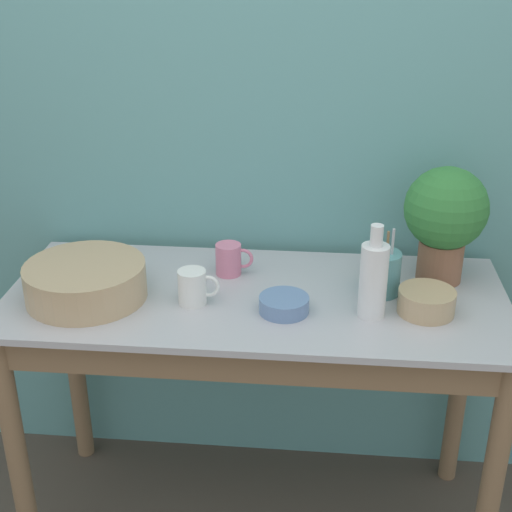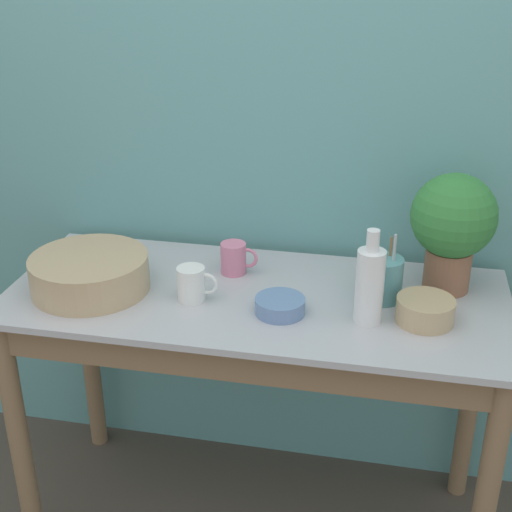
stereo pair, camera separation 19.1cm
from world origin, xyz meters
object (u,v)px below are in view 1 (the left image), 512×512
(potted_plant, at_px, (445,216))
(bottle_tall, at_px, (373,279))
(bowl_small_tan, at_px, (426,302))
(mug_pink, at_px, (229,259))
(utensil_cup, at_px, (381,273))
(bowl_small_blue, at_px, (284,304))
(mug_white, at_px, (193,287))
(bowl_wash_large, at_px, (86,281))

(potted_plant, bearing_deg, bottle_tall, -131.77)
(bottle_tall, xyz_separation_m, bowl_small_tan, (0.15, 0.03, -0.08))
(mug_pink, relative_size, utensil_cup, 0.56)
(mug_pink, bearing_deg, bowl_small_blue, -50.76)
(potted_plant, height_order, mug_pink, potted_plant)
(mug_white, xyz_separation_m, utensil_cup, (0.52, 0.11, 0.01))
(bowl_small_blue, distance_m, bowl_small_tan, 0.38)
(potted_plant, xyz_separation_m, mug_white, (-0.70, -0.21, -0.15))
(mug_white, distance_m, bowl_small_tan, 0.64)
(bottle_tall, relative_size, mug_white, 2.25)
(bottle_tall, xyz_separation_m, utensil_cup, (0.03, 0.13, -0.05))
(bottle_tall, distance_m, mug_white, 0.49)
(mug_pink, bearing_deg, mug_white, -111.76)
(mug_white, relative_size, utensil_cup, 0.57)
(bottle_tall, relative_size, bowl_small_blue, 1.92)
(mug_pink, distance_m, mug_white, 0.21)
(mug_white, bearing_deg, bottle_tall, -2.65)
(potted_plant, bearing_deg, utensil_cup, -150.13)
(utensil_cup, bearing_deg, potted_plant, 29.87)
(potted_plant, bearing_deg, mug_white, -163.07)
(bottle_tall, bearing_deg, bowl_small_blue, -179.15)
(bowl_small_blue, distance_m, utensil_cup, 0.30)
(bowl_small_blue, bearing_deg, mug_white, 174.11)
(bowl_wash_large, bearing_deg, bowl_small_blue, -2.92)
(bowl_small_blue, xyz_separation_m, bowl_small_tan, (0.38, 0.03, 0.01))
(bottle_tall, xyz_separation_m, bowl_small_blue, (-0.23, -0.00, -0.09))
(bowl_small_blue, height_order, bowl_small_tan, bowl_small_tan)
(bowl_small_blue, bearing_deg, bowl_small_tan, 4.71)
(mug_pink, height_order, mug_white, mug_white)
(mug_white, bearing_deg, potted_plant, 16.93)
(bowl_wash_large, bearing_deg, mug_white, -0.44)
(mug_pink, bearing_deg, bottle_tall, -27.38)
(potted_plant, relative_size, bowl_small_blue, 2.52)
(mug_pink, xyz_separation_m, utensil_cup, (0.44, -0.08, 0.02))
(bowl_small_blue, bearing_deg, utensil_cup, 27.08)
(mug_white, xyz_separation_m, bowl_small_blue, (0.25, -0.03, -0.03))
(potted_plant, relative_size, mug_white, 2.96)
(bottle_tall, bearing_deg, bowl_small_tan, 10.69)
(bowl_wash_large, distance_m, bowl_small_blue, 0.56)
(bowl_small_tan, relative_size, utensil_cup, 0.76)
(bowl_wash_large, height_order, bottle_tall, bottle_tall)
(bowl_wash_large, relative_size, bowl_small_blue, 2.47)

